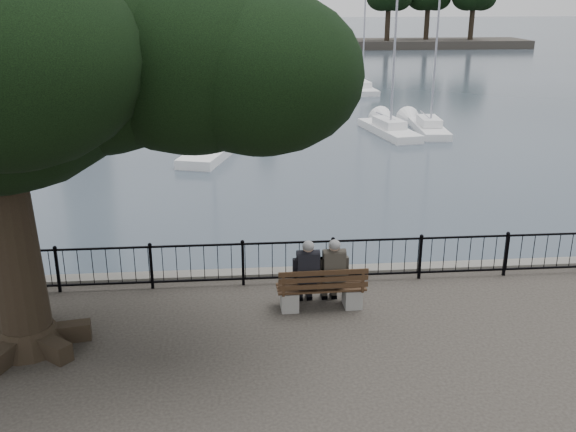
{
  "coord_description": "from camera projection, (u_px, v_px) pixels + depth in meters",
  "views": [
    {
      "loc": [
        -1.13,
        -10.57,
        6.16
      ],
      "look_at": [
        0.0,
        2.5,
        1.6
      ],
      "focal_mm": 40.0,
      "sensor_mm": 36.0,
      "label": 1
    }
  ],
  "objects": [
    {
      "name": "person_left",
      "position": [
        307.0,
        276.0,
        13.1
      ],
      "size": [
        0.45,
        0.76,
        1.52
      ],
      "color": "black",
      "rests_on": "ground"
    },
    {
      "name": "sailboat_b",
      "position": [
        213.0,
        148.0,
        29.87
      ],
      "size": [
        3.2,
        5.98,
        12.09
      ],
      "color": "white",
      "rests_on": "ground"
    },
    {
      "name": "harbor",
      "position": [
        286.0,
        293.0,
        15.04
      ],
      "size": [
        260.0,
        260.0,
        1.2
      ],
      "color": "#5E5B56",
      "rests_on": "ground"
    },
    {
      "name": "tree",
      "position": [
        37.0,
        49.0,
        10.3
      ],
      "size": [
        9.88,
        6.9,
        8.07
      ],
      "color": "black",
      "rests_on": "ground"
    },
    {
      "name": "far_shore",
      "position": [
        425.0,
        18.0,
        87.92
      ],
      "size": [
        30.0,
        8.6,
        9.18
      ],
      "color": "#28251F",
      "rests_on": "ground"
    },
    {
      "name": "railing",
      "position": [
        288.0,
        260.0,
        14.23
      ],
      "size": [
        22.06,
        0.06,
        1.0
      ],
      "color": "black",
      "rests_on": "ground"
    },
    {
      "name": "sailboat_g",
      "position": [
        361.0,
        88.0,
        49.28
      ],
      "size": [
        1.8,
        5.4,
        10.11
      ],
      "color": "white",
      "rests_on": "ground"
    },
    {
      "name": "bench",
      "position": [
        321.0,
        293.0,
        13.16
      ],
      "size": [
        1.83,
        0.59,
        0.96
      ],
      "color": "slate",
      "rests_on": "ground"
    },
    {
      "name": "sailboat_d",
      "position": [
        429.0,
        127.0,
        34.93
      ],
      "size": [
        1.79,
        5.1,
        9.07
      ],
      "color": "white",
      "rests_on": "ground"
    },
    {
      "name": "sailboat_e",
      "position": [
        43.0,
        102.0,
        42.58
      ],
      "size": [
        3.7,
        6.35,
        12.86
      ],
      "color": "white",
      "rests_on": "ground"
    },
    {
      "name": "sailboat_c",
      "position": [
        389.0,
        128.0,
        34.42
      ],
      "size": [
        2.44,
        5.58,
        10.34
      ],
      "color": "white",
      "rests_on": "ground"
    },
    {
      "name": "sailboat_a",
      "position": [
        12.0,
        143.0,
        31.21
      ],
      "size": [
        2.27,
        5.14,
        9.13
      ],
      "color": "white",
      "rests_on": "ground"
    },
    {
      "name": "lion_monument",
      "position": [
        265.0,
        50.0,
        58.79
      ],
      "size": [
        6.12,
        6.12,
        9.0
      ],
      "color": "#5E5B56",
      "rests_on": "ground"
    },
    {
      "name": "person_right",
      "position": [
        332.0,
        275.0,
        13.16
      ],
      "size": [
        0.45,
        0.76,
        1.52
      ],
      "color": "#292622",
      "rests_on": "ground"
    }
  ]
}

